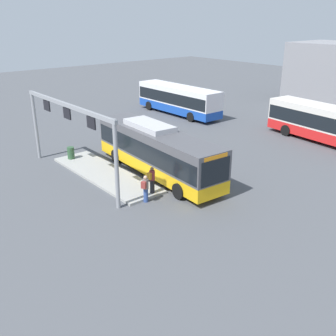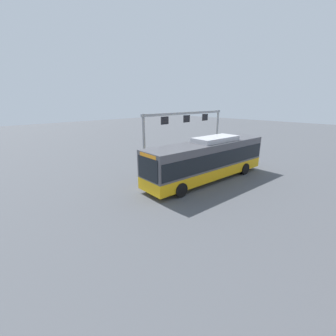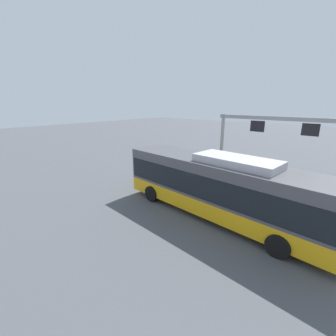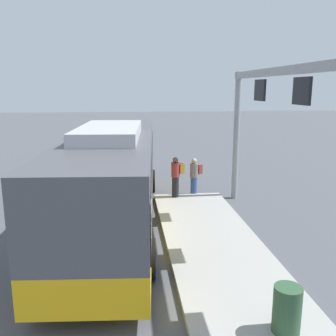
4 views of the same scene
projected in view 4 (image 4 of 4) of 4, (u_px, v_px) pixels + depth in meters
ground_plane at (116, 224)px, 12.60m from camera, size 120.00×120.00×0.00m
platform_curb at (214, 244)px, 10.86m from camera, size 10.00×2.80×0.16m
bus_main at (114, 173)px, 12.20m from camera, size 11.86×3.36×3.46m
person_boarding at (176, 176)px, 15.07m from camera, size 0.40×0.57×1.67m
person_waiting_near at (195, 176)px, 15.68m from camera, size 0.52×0.60×1.67m
platform_sign_gantry at (300, 117)px, 9.48m from camera, size 11.39×0.24×5.20m
trash_bin at (287, 310)px, 6.74m from camera, size 0.52×0.52×0.90m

